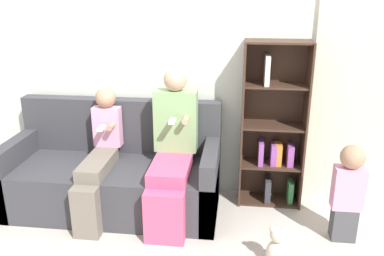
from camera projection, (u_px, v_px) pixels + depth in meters
name	position (u px, v px, depth m)	size (l,w,h in m)	color
ground_plane	(139.00, 239.00, 3.32)	(14.00, 14.00, 0.00)	#BCB2A8
back_wall	(158.00, 63.00, 3.79)	(10.00, 0.06, 2.55)	silver
curtain_panel	(349.00, 93.00, 3.62)	(0.67, 0.04, 2.12)	beige
couch	(115.00, 176.00, 3.74)	(1.90, 0.83, 0.96)	#38383D
adult_seated	(172.00, 146.00, 3.47)	(0.38, 0.80, 1.30)	#DB4C75
child_seated	(99.00, 156.00, 3.54)	(0.25, 0.82, 1.10)	#70665B
toddler_standing	(348.00, 191.00, 3.20)	(0.24, 0.19, 0.82)	#47474C
bookshelf	(273.00, 131.00, 3.72)	(0.57, 0.29, 1.52)	#3D281E
teddy_bear	(277.00, 246.00, 2.99)	(0.16, 0.13, 0.32)	beige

